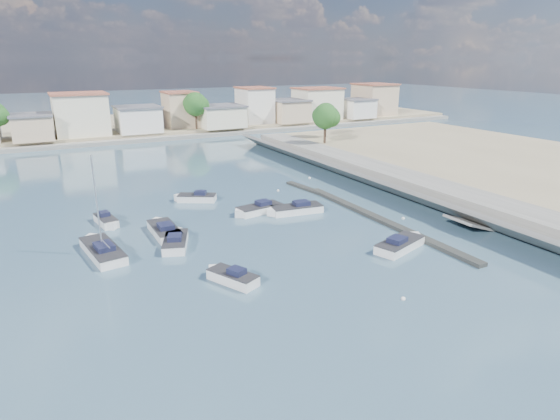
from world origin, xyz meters
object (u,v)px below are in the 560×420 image
motorboat_e (164,230)px  motorboat_a (231,277)px  motorboat_c (294,210)px  motorboat_d (257,210)px  motorboat_f (195,198)px  sailboat (102,250)px  motorboat_b (176,241)px  motorboat_h (401,244)px  motorboat_g (107,221)px

motorboat_e → motorboat_a: bearing=-81.5°
motorboat_c → motorboat_d: 4.04m
motorboat_f → sailboat: (-12.11, -11.56, 0.03)m
motorboat_d → motorboat_f: (-4.68, 7.55, 0.00)m
motorboat_a → motorboat_b: 9.30m
motorboat_h → motorboat_c: bearing=105.1°
motorboat_g → sailboat: size_ratio=0.49×
motorboat_a → motorboat_b: bearing=100.3°
motorboat_a → motorboat_h: (16.01, -0.96, -0.00)m
motorboat_e → sailboat: bearing=-158.1°
motorboat_a → motorboat_f: (4.17, 21.68, -0.00)m
motorboat_e → motorboat_g: 6.92m
motorboat_a → motorboat_g: size_ratio=1.02×
motorboat_h → motorboat_e: bearing=142.9°
motorboat_d → sailboat: size_ratio=0.64×
sailboat → motorboat_h: bearing=-24.8°
motorboat_d → sailboat: bearing=-166.6°
motorboat_e → sailboat: size_ratio=0.68×
motorboat_a → sailboat: 12.87m
motorboat_d → motorboat_f: size_ratio=1.21×
motorboat_b → motorboat_h: size_ratio=0.91×
motorboat_b → motorboat_g: same height
motorboat_c → motorboat_d: size_ratio=1.10×
motorboat_e → motorboat_g: size_ratio=1.40×
motorboat_a → motorboat_c: same height
motorboat_c → motorboat_e: size_ratio=1.04×
motorboat_a → motorboat_f: bearing=79.1°
motorboat_a → motorboat_e: size_ratio=0.73×
motorboat_a → motorboat_b: (-1.66, 9.15, -0.00)m
motorboat_e → sailboat: 6.53m
sailboat → motorboat_b: bearing=-8.9°
motorboat_a → motorboat_e: same height
motorboat_a → motorboat_g: 18.92m
motorboat_g → sailboat: sailboat is taller
motorboat_e → motorboat_g: (-4.53, 5.23, 0.00)m
motorboat_a → motorboat_g: (-6.42, 17.80, 0.00)m
motorboat_d → motorboat_h: bearing=-64.6°
motorboat_d → motorboat_e: (-10.73, -1.57, 0.00)m
motorboat_h → motorboat_g: bearing=140.1°
motorboat_f → motorboat_g: size_ratio=1.08×
motorboat_d → motorboat_f: same height
motorboat_b → motorboat_f: size_ratio=1.14×
motorboat_g → motorboat_h: 29.24m
motorboat_a → sailboat: size_ratio=0.50×
sailboat → motorboat_e: bearing=21.9°
motorboat_f → sailboat: bearing=-136.3°
motorboat_c → motorboat_f: bearing=131.3°
motorboat_c → motorboat_d: bearing=152.5°
motorboat_g → sailboat: (-1.52, -7.67, 0.03)m
motorboat_g → motorboat_h: same height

